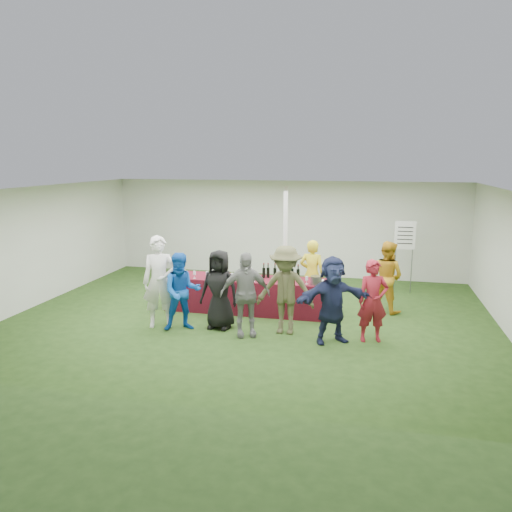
% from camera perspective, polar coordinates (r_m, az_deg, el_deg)
% --- Properties ---
extents(ground, '(60.00, 60.00, 0.00)m').
position_cam_1_polar(ground, '(10.71, -0.47, -6.91)').
color(ground, '#284719').
rests_on(ground, ground).
extents(tent, '(10.00, 10.00, 10.00)m').
position_cam_1_polar(tent, '(11.43, 3.36, 1.20)').
color(tent, white).
rests_on(tent, ground).
extents(serving_table, '(3.60, 0.80, 0.75)m').
position_cam_1_polar(serving_table, '(10.96, -1.02, -4.45)').
color(serving_table, maroon).
rests_on(serving_table, ground).
extents(wine_bottles, '(0.82, 0.15, 0.32)m').
position_cam_1_polar(wine_bottles, '(10.83, 2.77, -1.94)').
color(wine_bottles, black).
rests_on(wine_bottles, serving_table).
extents(wine_glasses, '(2.74, 0.12, 0.16)m').
position_cam_1_polar(wine_glasses, '(10.68, -3.08, -2.18)').
color(wine_glasses, silver).
rests_on(wine_glasses, serving_table).
extents(water_bottle, '(0.07, 0.07, 0.23)m').
position_cam_1_polar(water_bottle, '(10.90, -0.55, -1.94)').
color(water_bottle, silver).
rests_on(water_bottle, serving_table).
extents(bar_towel, '(0.25, 0.18, 0.03)m').
position_cam_1_polar(bar_towel, '(10.65, 7.08, -2.82)').
color(bar_towel, white).
rests_on(bar_towel, serving_table).
extents(dump_bucket, '(0.23, 0.23, 0.18)m').
position_cam_1_polar(dump_bucket, '(10.37, 6.89, -2.77)').
color(dump_bucket, slate).
rests_on(dump_bucket, serving_table).
extents(wine_list_sign, '(0.50, 0.03, 1.80)m').
position_cam_1_polar(wine_list_sign, '(12.83, 16.63, 1.69)').
color(wine_list_sign, slate).
rests_on(wine_list_sign, ground).
extents(staff_pourer, '(0.62, 0.45, 1.56)m').
position_cam_1_polar(staff_pourer, '(11.16, 6.41, -2.09)').
color(staff_pourer, gold).
rests_on(staff_pourer, ground).
extents(staff_back, '(0.96, 0.91, 1.57)m').
position_cam_1_polar(staff_back, '(11.23, 14.70, -2.28)').
color(staff_back, gold).
rests_on(staff_back, ground).
extents(customer_0, '(0.78, 0.65, 1.83)m').
position_cam_1_polar(customer_0, '(10.04, -10.94, -2.91)').
color(customer_0, white).
rests_on(customer_0, ground).
extents(customer_1, '(0.92, 0.84, 1.54)m').
position_cam_1_polar(customer_1, '(9.81, -8.46, -4.06)').
color(customer_1, blue).
rests_on(customer_1, ground).
extents(customer_2, '(0.81, 0.56, 1.57)m').
position_cam_1_polar(customer_2, '(9.83, -4.21, -3.83)').
color(customer_2, black).
rests_on(customer_2, ground).
extents(customer_3, '(1.03, 0.71, 1.62)m').
position_cam_1_polar(customer_3, '(9.38, -1.26, -4.40)').
color(customer_3, gray).
rests_on(customer_3, ground).
extents(customer_4, '(1.12, 0.66, 1.71)m').
position_cam_1_polar(customer_4, '(9.51, 3.40, -3.90)').
color(customer_4, '#4D4D2E').
rests_on(customer_4, ground).
extents(customer_5, '(1.53, 1.13, 1.60)m').
position_cam_1_polar(customer_5, '(9.15, 8.72, -4.96)').
color(customer_5, '#1C2347').
rests_on(customer_5, ground).
extents(customer_6, '(0.63, 0.50, 1.53)m').
position_cam_1_polar(customer_6, '(9.36, 13.20, -5.02)').
color(customer_6, maroon).
rests_on(customer_6, ground).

